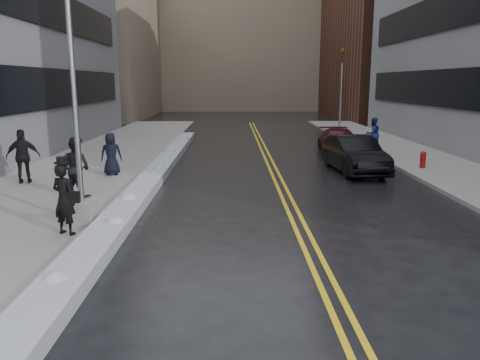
{
  "coord_description": "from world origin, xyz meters",
  "views": [
    {
      "loc": [
        0.67,
        -10.0,
        3.83
      ],
      "look_at": [
        0.87,
        2.04,
        1.3
      ],
      "focal_mm": 35.0,
      "sensor_mm": 36.0,
      "label": 1
    }
  ],
  "objects_px": {
    "pedestrian_c": "(111,154)",
    "pedestrian_d": "(23,156)",
    "pedestrian_b": "(76,167)",
    "car_maroon": "(339,142)",
    "traffic_signal": "(341,88)",
    "car_black": "(354,154)",
    "pedestrian_fedora": "(64,199)",
    "pedestrian_east": "(373,134)",
    "fire_hydrant": "(423,159)",
    "lamppost": "(77,134)"
  },
  "relations": [
    {
      "from": "fire_hydrant",
      "to": "traffic_signal",
      "type": "xyz_separation_m",
      "value": [
        -0.5,
        14.0,
        2.85
      ]
    },
    {
      "from": "pedestrian_c",
      "to": "traffic_signal",
      "type": "bearing_deg",
      "value": -142.21
    },
    {
      "from": "pedestrian_b",
      "to": "lamppost",
      "type": "bearing_deg",
      "value": 135.01
    },
    {
      "from": "fire_hydrant",
      "to": "car_black",
      "type": "bearing_deg",
      "value": -176.25
    },
    {
      "from": "pedestrian_fedora",
      "to": "pedestrian_east",
      "type": "relative_size",
      "value": 0.99
    },
    {
      "from": "pedestrian_b",
      "to": "pedestrian_east",
      "type": "xyz_separation_m",
      "value": [
        12.75,
        10.42,
        -0.08
      ]
    },
    {
      "from": "lamppost",
      "to": "pedestrian_east",
      "type": "height_order",
      "value": "lamppost"
    },
    {
      "from": "pedestrian_b",
      "to": "pedestrian_d",
      "type": "height_order",
      "value": "pedestrian_d"
    },
    {
      "from": "pedestrian_c",
      "to": "car_maroon",
      "type": "relative_size",
      "value": 0.37
    },
    {
      "from": "pedestrian_b",
      "to": "pedestrian_c",
      "type": "bearing_deg",
      "value": -68.06
    },
    {
      "from": "fire_hydrant",
      "to": "pedestrian_b",
      "type": "height_order",
      "value": "pedestrian_b"
    },
    {
      "from": "fire_hydrant",
      "to": "car_maroon",
      "type": "relative_size",
      "value": 0.16
    },
    {
      "from": "pedestrian_b",
      "to": "car_maroon",
      "type": "xyz_separation_m",
      "value": [
        10.8,
        9.81,
        -0.45
      ]
    },
    {
      "from": "pedestrian_fedora",
      "to": "car_black",
      "type": "xyz_separation_m",
      "value": [
        9.34,
        8.7,
        -0.25
      ]
    },
    {
      "from": "pedestrian_east",
      "to": "traffic_signal",
      "type": "bearing_deg",
      "value": -111.63
    },
    {
      "from": "pedestrian_east",
      "to": "car_maroon",
      "type": "xyz_separation_m",
      "value": [
        -1.95,
        -0.6,
        -0.37
      ]
    },
    {
      "from": "traffic_signal",
      "to": "pedestrian_b",
      "type": "distance_m",
      "value": 23.09
    },
    {
      "from": "pedestrian_fedora",
      "to": "traffic_signal",
      "type": "bearing_deg",
      "value": -93.77
    },
    {
      "from": "pedestrian_fedora",
      "to": "pedestrian_d",
      "type": "distance_m",
      "value": 7.02
    },
    {
      "from": "pedestrian_fedora",
      "to": "pedestrian_east",
      "type": "bearing_deg",
      "value": -105.78
    },
    {
      "from": "fire_hydrant",
      "to": "traffic_signal",
      "type": "bearing_deg",
      "value": 92.05
    },
    {
      "from": "car_maroon",
      "to": "lamppost",
      "type": "bearing_deg",
      "value": -124.62
    },
    {
      "from": "fire_hydrant",
      "to": "car_maroon",
      "type": "height_order",
      "value": "car_maroon"
    },
    {
      "from": "fire_hydrant",
      "to": "car_black",
      "type": "height_order",
      "value": "car_black"
    },
    {
      "from": "pedestrian_east",
      "to": "car_black",
      "type": "bearing_deg",
      "value": 45.6
    },
    {
      "from": "pedestrian_c",
      "to": "pedestrian_d",
      "type": "xyz_separation_m",
      "value": [
        -2.83,
        -1.53,
        0.15
      ]
    },
    {
      "from": "lamppost",
      "to": "pedestrian_east",
      "type": "xyz_separation_m",
      "value": [
        11.67,
        13.4,
        -1.49
      ]
    },
    {
      "from": "pedestrian_c",
      "to": "pedestrian_east",
      "type": "bearing_deg",
      "value": -164.38
    },
    {
      "from": "fire_hydrant",
      "to": "pedestrian_fedora",
      "type": "relative_size",
      "value": 0.41
    },
    {
      "from": "lamppost",
      "to": "fire_hydrant",
      "type": "xyz_separation_m",
      "value": [
        12.3,
        8.0,
        -1.98
      ]
    },
    {
      "from": "fire_hydrant",
      "to": "car_black",
      "type": "relative_size",
      "value": 0.15
    },
    {
      "from": "pedestrian_b",
      "to": "pedestrian_c",
      "type": "distance_m",
      "value": 3.67
    },
    {
      "from": "car_black",
      "to": "car_maroon",
      "type": "height_order",
      "value": "car_black"
    },
    {
      "from": "traffic_signal",
      "to": "pedestrian_fedora",
      "type": "distance_m",
      "value": 25.93
    },
    {
      "from": "lamppost",
      "to": "car_black",
      "type": "height_order",
      "value": "lamppost"
    },
    {
      "from": "pedestrian_fedora",
      "to": "pedestrian_b",
      "type": "bearing_deg",
      "value": -52.34
    },
    {
      "from": "pedestrian_b",
      "to": "pedestrian_east",
      "type": "distance_m",
      "value": 16.47
    },
    {
      "from": "pedestrian_b",
      "to": "car_maroon",
      "type": "bearing_deg",
      "value": -112.78
    },
    {
      "from": "pedestrian_d",
      "to": "traffic_signal",
      "type": "bearing_deg",
      "value": -150.08
    },
    {
      "from": "pedestrian_east",
      "to": "car_maroon",
      "type": "bearing_deg",
      "value": -3.59
    },
    {
      "from": "car_maroon",
      "to": "pedestrian_fedora",
      "type": "bearing_deg",
      "value": -123.11
    },
    {
      "from": "pedestrian_east",
      "to": "lamppost",
      "type": "bearing_deg",
      "value": 28.2
    },
    {
      "from": "pedestrian_d",
      "to": "car_maroon",
      "type": "height_order",
      "value": "pedestrian_d"
    },
    {
      "from": "traffic_signal",
      "to": "pedestrian_b",
      "type": "xyz_separation_m",
      "value": [
        -12.89,
        -19.02,
        -2.27
      ]
    },
    {
      "from": "fire_hydrant",
      "to": "pedestrian_b",
      "type": "xyz_separation_m",
      "value": [
        -13.39,
        -5.02,
        0.58
      ]
    },
    {
      "from": "pedestrian_fedora",
      "to": "pedestrian_east",
      "type": "xyz_separation_m",
      "value": [
        11.79,
        14.3,
        0.01
      ]
    },
    {
      "from": "traffic_signal",
      "to": "car_black",
      "type": "distance_m",
      "value": 14.67
    },
    {
      "from": "lamppost",
      "to": "fire_hydrant",
      "type": "distance_m",
      "value": 14.81
    },
    {
      "from": "pedestrian_b",
      "to": "pedestrian_d",
      "type": "relative_size",
      "value": 0.98
    },
    {
      "from": "lamppost",
      "to": "pedestrian_east",
      "type": "bearing_deg",
      "value": 48.95
    }
  ]
}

